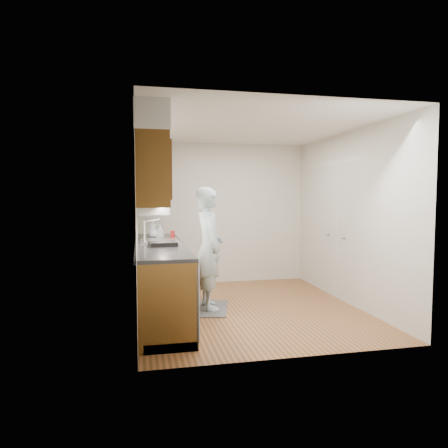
# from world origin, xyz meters

# --- Properties ---
(floor) EXTENTS (3.50, 3.50, 0.00)m
(floor) POSITION_xyz_m (0.00, 0.00, 0.00)
(floor) COLOR #9F643C
(floor) RESTS_ON ground
(ceiling) EXTENTS (3.50, 3.50, 0.00)m
(ceiling) POSITION_xyz_m (0.00, 0.00, 2.50)
(ceiling) COLOR white
(ceiling) RESTS_ON wall_left
(wall_left) EXTENTS (0.02, 3.50, 2.50)m
(wall_left) POSITION_xyz_m (-1.50, 0.00, 1.25)
(wall_left) COLOR silver
(wall_left) RESTS_ON floor
(wall_right) EXTENTS (0.02, 3.50, 2.50)m
(wall_right) POSITION_xyz_m (1.50, 0.00, 1.25)
(wall_right) COLOR silver
(wall_right) RESTS_ON floor
(wall_back) EXTENTS (3.00, 0.02, 2.50)m
(wall_back) POSITION_xyz_m (0.00, 1.75, 1.25)
(wall_back) COLOR silver
(wall_back) RESTS_ON floor
(counter) EXTENTS (0.64, 2.80, 1.30)m
(counter) POSITION_xyz_m (-1.20, -0.00, 0.49)
(counter) COLOR brown
(counter) RESTS_ON floor
(upper_cabinets) EXTENTS (0.47, 2.80, 1.21)m
(upper_cabinets) POSITION_xyz_m (-1.33, 0.05, 1.95)
(upper_cabinets) COLOR brown
(upper_cabinets) RESTS_ON wall_left
(closet_door) EXTENTS (0.02, 1.22, 2.05)m
(closet_door) POSITION_xyz_m (1.49, 0.30, 1.02)
(closet_door) COLOR white
(closet_door) RESTS_ON wall_right
(floor_mat) EXTENTS (0.68, 0.93, 0.02)m
(floor_mat) POSITION_xyz_m (-0.54, 0.07, 0.01)
(floor_mat) COLOR slate
(floor_mat) RESTS_ON floor
(person) EXTENTS (0.49, 0.70, 1.89)m
(person) POSITION_xyz_m (-0.54, 0.07, 0.96)
(person) COLOR #AAC4CF
(person) RESTS_ON floor_mat
(soap_bottle_a) EXTENTS (0.13, 0.13, 0.30)m
(soap_bottle_a) POSITION_xyz_m (-1.28, 0.78, 1.09)
(soap_bottle_a) COLOR silver
(soap_bottle_a) RESTS_ON counter
(soap_bottle_b) EXTENTS (0.12, 0.12, 0.20)m
(soap_bottle_b) POSITION_xyz_m (-1.17, 0.75, 1.04)
(soap_bottle_b) COLOR silver
(soap_bottle_b) RESTS_ON counter
(soap_bottle_c) EXTENTS (0.20, 0.20, 0.19)m
(soap_bottle_c) POSITION_xyz_m (-1.27, 0.77, 1.04)
(soap_bottle_c) COLOR silver
(soap_bottle_c) RESTS_ON counter
(soda_can) EXTENTS (0.08, 0.08, 0.11)m
(soda_can) POSITION_xyz_m (-0.99, 0.60, 1.00)
(soda_can) COLOR maroon
(soda_can) RESTS_ON counter
(steel_can) EXTENTS (0.08, 0.08, 0.13)m
(steel_can) POSITION_xyz_m (-1.13, 0.79, 1.01)
(steel_can) COLOR #A5A5AA
(steel_can) RESTS_ON counter
(dish_rack) EXTENTS (0.36, 0.32, 0.05)m
(dish_rack) POSITION_xyz_m (-1.19, -0.28, 0.97)
(dish_rack) COLOR black
(dish_rack) RESTS_ON counter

